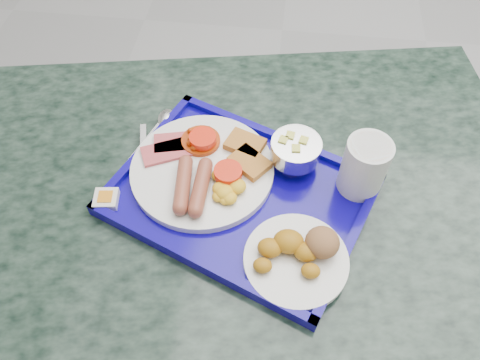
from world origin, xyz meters
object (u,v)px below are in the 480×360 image
object	(u,v)px
bread_plate	(299,254)
juice_cup	(365,165)
table	(221,248)
tray	(240,196)
main_plate	(205,168)
fruit_bowl	(295,150)

from	to	relation	value
bread_plate	juice_cup	distance (m)	0.18
table	tray	bearing A→B (deg)	5.86
tray	main_plate	bearing A→B (deg)	149.89
tray	fruit_bowl	xyz separation A→B (m)	(0.09, 0.08, 0.04)
bread_plate	table	bearing A→B (deg)	143.32
main_plate	fruit_bowl	distance (m)	0.16
tray	bread_plate	size ratio (longest dim) A/B	3.07
main_plate	juice_cup	distance (m)	0.27
table	main_plate	xyz separation A→B (m)	(-0.03, 0.04, 0.21)
table	fruit_bowl	xyz separation A→B (m)	(0.12, 0.08, 0.23)
fruit_bowl	tray	bearing A→B (deg)	-138.75
fruit_bowl	juice_cup	size ratio (longest dim) A/B	0.84
fruit_bowl	juice_cup	distance (m)	0.12
table	fruit_bowl	distance (m)	0.27
table	juice_cup	bearing A→B (deg)	11.36
table	main_plate	distance (m)	0.21
tray	fruit_bowl	size ratio (longest dim) A/B	5.69
bread_plate	juice_cup	world-z (taller)	juice_cup
main_plate	bread_plate	xyz separation A→B (m)	(0.17, -0.15, 0.00)
bread_plate	juice_cup	size ratio (longest dim) A/B	1.55
tray	bread_plate	distance (m)	0.15
table	tray	world-z (taller)	tray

